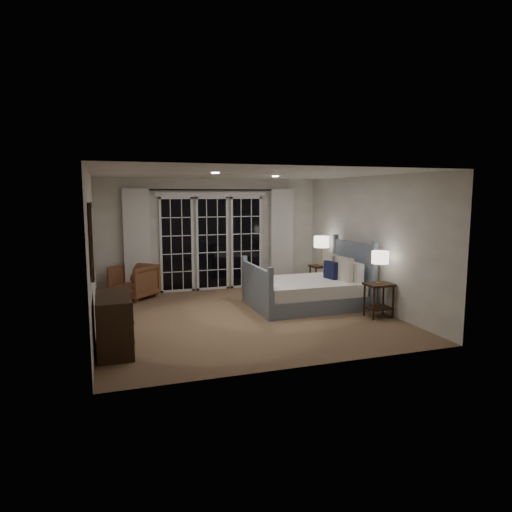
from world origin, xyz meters
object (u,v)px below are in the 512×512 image
object	(u,v)px
bed	(309,290)
nightstand_left	(379,295)
armchair	(134,281)
lamp_left	(380,258)
lamp_right	(321,242)
dresser	(114,323)
nightstand_right	(321,274)

from	to	relation	value
bed	nightstand_left	size ratio (longest dim) A/B	3.46
nightstand_left	armchair	xyz separation A→B (m)	(-4.00, 2.87, -0.04)
lamp_left	bed	bearing A→B (deg)	126.25
bed	nightstand_left	world-z (taller)	bed
armchair	bed	bearing A→B (deg)	16.26
nightstand_left	lamp_right	xyz separation A→B (m)	(-0.02, 2.23, 0.72)
dresser	armchair	bearing A→B (deg)	81.68
nightstand_left	lamp_right	bearing A→B (deg)	90.41
nightstand_left	nightstand_right	bearing A→B (deg)	90.41
bed	lamp_right	distance (m)	1.59
nightstand_right	nightstand_left	bearing A→B (deg)	-89.59
nightstand_right	armchair	size ratio (longest dim) A/B	0.76
bed	armchair	size ratio (longest dim) A/B	2.66
bed	nightstand_right	world-z (taller)	bed
nightstand_left	lamp_left	bearing A→B (deg)	90.00
lamp_left	dresser	size ratio (longest dim) A/B	0.52
lamp_right	armchair	distance (m)	4.10
nightstand_right	dresser	distance (m)	5.13
bed	armchair	bearing A→B (deg)	151.09
nightstand_right	lamp_left	world-z (taller)	lamp_left
lamp_left	lamp_right	distance (m)	2.23
bed	nightstand_left	distance (m)	1.38
nightstand_left	lamp_right	size ratio (longest dim) A/B	0.94
nightstand_right	lamp_right	world-z (taller)	lamp_right
lamp_left	dresser	bearing A→B (deg)	-175.73
nightstand_left	armchair	bearing A→B (deg)	144.33
bed	nightstand_left	xyz separation A→B (m)	(0.82, -1.11, 0.08)
lamp_right	dresser	size ratio (longest dim) A/B	0.58
lamp_right	dresser	bearing A→B (deg)	-150.08
bed	dresser	size ratio (longest dim) A/B	1.89
lamp_right	armchair	bearing A→B (deg)	170.84
bed	lamp_left	bearing A→B (deg)	-53.75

